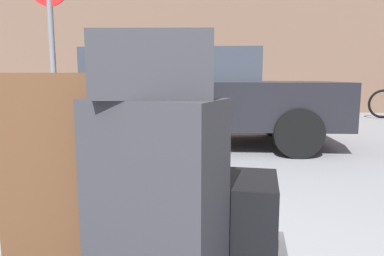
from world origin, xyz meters
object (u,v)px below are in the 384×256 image
(suitcase_charcoal_front_left, at_px, (156,196))
(bollard_kerb_near, at_px, (342,108))
(suitcase_brown_center, at_px, (69,168))
(no_parking_sign, at_px, (52,41))
(duffel_bag_black_stacked_top, at_px, (200,214))
(parked_car, at_px, (188,95))
(duffel_bag_charcoal_topmost_pile, at_px, (154,66))

(suitcase_charcoal_front_left, distance_m, bollard_kerb_near, 7.94)
(suitcase_brown_center, bearing_deg, no_parking_sign, 115.75)
(bollard_kerb_near, bearing_deg, duffel_bag_black_stacked_top, -107.03)
(bollard_kerb_near, bearing_deg, parked_car, -132.28)
(duffel_bag_black_stacked_top, bearing_deg, suitcase_charcoal_front_left, -110.62)
(suitcase_charcoal_front_left, height_order, duffel_bag_black_stacked_top, suitcase_charcoal_front_left)
(bollard_kerb_near, height_order, no_parking_sign, no_parking_sign)
(suitcase_brown_center, height_order, duffel_bag_black_stacked_top, suitcase_brown_center)
(suitcase_charcoal_front_left, bearing_deg, duffel_bag_charcoal_topmost_pile, 0.00)
(parked_car, bearing_deg, suitcase_charcoal_front_left, -80.93)
(suitcase_charcoal_front_left, xyz_separation_m, suitcase_brown_center, (-0.37, 0.13, 0.04))
(suitcase_charcoal_front_left, distance_m, duffel_bag_charcoal_topmost_pile, 0.41)
(suitcase_charcoal_front_left, bearing_deg, suitcase_brown_center, 175.16)
(duffel_bag_charcoal_topmost_pile, distance_m, parked_car, 4.31)
(suitcase_brown_center, xyz_separation_m, duffel_bag_charcoal_topmost_pile, (0.37, -0.13, 0.37))
(no_parking_sign, bearing_deg, duffel_bag_charcoal_topmost_pile, -54.62)
(duffel_bag_black_stacked_top, xyz_separation_m, bollard_kerb_near, (2.24, 7.32, -0.19))
(duffel_bag_black_stacked_top, xyz_separation_m, no_parking_sign, (-2.28, 2.81, 0.98))
(suitcase_charcoal_front_left, height_order, bollard_kerb_near, suitcase_charcoal_front_left)
(suitcase_brown_center, distance_m, duffel_bag_charcoal_topmost_pile, 0.54)
(duffel_bag_black_stacked_top, relative_size, duffel_bag_charcoal_topmost_pile, 1.66)
(suitcase_brown_center, xyz_separation_m, parked_car, (-0.31, 4.12, 0.07))
(duffel_bag_charcoal_topmost_pile, distance_m, no_parking_sign, 3.79)
(duffel_bag_black_stacked_top, bearing_deg, bollard_kerb_near, 74.45)
(no_parking_sign, bearing_deg, parked_car, 38.15)
(parked_car, height_order, no_parking_sign, no_parking_sign)
(duffel_bag_charcoal_topmost_pile, height_order, bollard_kerb_near, duffel_bag_charcoal_topmost_pile)
(duffel_bag_charcoal_topmost_pile, xyz_separation_m, parked_car, (-0.68, 4.25, -0.31))
(suitcase_charcoal_front_left, xyz_separation_m, duffel_bag_charcoal_topmost_pile, (0.00, 0.00, 0.41))
(duffel_bag_black_stacked_top, distance_m, parked_car, 4.08)
(parked_car, xyz_separation_m, no_parking_sign, (-1.50, -1.18, 0.71))
(suitcase_brown_center, height_order, no_parking_sign, no_parking_sign)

